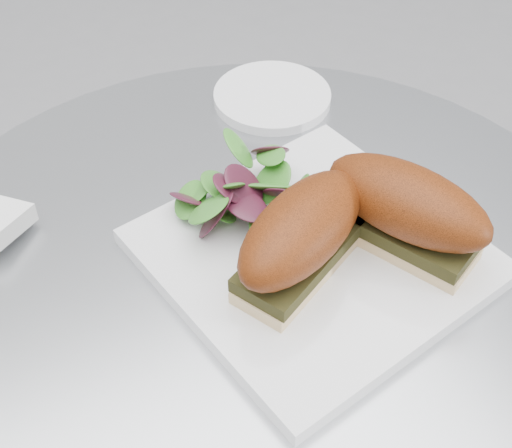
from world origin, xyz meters
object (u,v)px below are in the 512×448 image
Objects in this scene: plate at (313,255)px; sandwich_right at (406,209)px; sandwich_left at (301,235)px; saucer at (272,97)px.

sandwich_right reaches higher than plate.
sandwich_left and sandwich_right have the same top height.
sandwich_left reaches higher than plate.
plate reaches higher than saucer.
plate is at bearing -110.56° from saucer.
saucer is (0.02, 0.27, -0.05)m from sandwich_right.
sandwich_left is 0.28m from saucer.
sandwich_right is at bearing -34.49° from sandwich_left.
sandwich_left is 1.24× the size of saucer.
saucer is at bearing 152.13° from sandwich_right.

